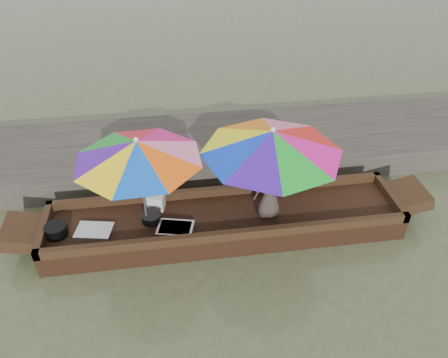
{
  "coord_description": "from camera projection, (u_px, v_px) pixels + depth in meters",
  "views": [
    {
      "loc": [
        -0.78,
        -5.27,
        4.95
      ],
      "look_at": [
        0.0,
        0.1,
        1.0
      ],
      "focal_mm": 35.0,
      "sensor_mm": 36.0,
      "label": 1
    }
  ],
  "objects": [
    {
      "name": "water",
      "position": [
        225.0,
        231.0,
        7.22
      ],
      "size": [
        80.0,
        80.0,
        0.0
      ],
      "primitive_type": "plane",
      "color": "#414B2F",
      "rests_on": "ground"
    },
    {
      "name": "dock",
      "position": [
        209.0,
        149.0,
        8.84
      ],
      "size": [
        22.0,
        2.2,
        0.5
      ],
      "primitive_type": "cube",
      "color": "#2D2B26",
      "rests_on": "ground"
    },
    {
      "name": "boat_hull",
      "position": [
        225.0,
        223.0,
        7.12
      ],
      "size": [
        5.69,
        1.2,
        0.35
      ],
      "primitive_type": "cube",
      "color": "black",
      "rests_on": "water"
    },
    {
      "name": "cooking_pot",
      "position": [
        56.0,
        230.0,
        6.6
      ],
      "size": [
        0.34,
        0.34,
        0.18
      ],
      "primitive_type": "cylinder",
      "color": "black",
      "rests_on": "boat_hull"
    },
    {
      "name": "tray_crayfish",
      "position": [
        175.0,
        229.0,
        6.68
      ],
      "size": [
        0.62,
        0.5,
        0.09
      ],
      "primitive_type": "cube",
      "rotation": [
        0.0,
        0.0,
        -0.25
      ],
      "color": "silver",
      "rests_on": "boat_hull"
    },
    {
      "name": "tray_scallop",
      "position": [
        94.0,
        231.0,
        6.67
      ],
      "size": [
        0.61,
        0.48,
        0.06
      ],
      "primitive_type": "cube",
      "rotation": [
        0.0,
        0.0,
        -0.21
      ],
      "color": "silver",
      "rests_on": "boat_hull"
    },
    {
      "name": "charcoal_grill",
      "position": [
        151.0,
        218.0,
        6.86
      ],
      "size": [
        0.3,
        0.3,
        0.14
      ],
      "primitive_type": "cylinder",
      "color": "black",
      "rests_on": "boat_hull"
    },
    {
      "name": "supply_bag",
      "position": [
        156.0,
        202.0,
        7.09
      ],
      "size": [
        0.32,
        0.28,
        0.26
      ],
      "primitive_type": "cube",
      "rotation": [
        0.0,
        0.0,
        -0.23
      ],
      "color": "silver",
      "rests_on": "boat_hull"
    },
    {
      "name": "vendor",
      "position": [
        269.0,
        190.0,
        6.75
      ],
      "size": [
        0.54,
        0.41,
        1.0
      ],
      "primitive_type": "imported",
      "rotation": [
        0.0,
        0.0,
        3.33
      ],
      "color": "#372D29",
      "rests_on": "boat_hull"
    },
    {
      "name": "umbrella_bow",
      "position": [
        142.0,
        183.0,
        6.42
      ],
      "size": [
        2.41,
        2.41,
        1.55
      ],
      "primitive_type": null,
      "rotation": [
        0.0,
        0.0,
        -0.35
      ],
      "color": "pink",
      "rests_on": "boat_hull"
    },
    {
      "name": "umbrella_stern",
      "position": [
        270.0,
        172.0,
        6.64
      ],
      "size": [
        2.33,
        2.33,
        1.55
      ],
      "primitive_type": null,
      "rotation": [
        0.0,
        0.0,
        -0.09
      ],
      "color": "red",
      "rests_on": "boat_hull"
    }
  ]
}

